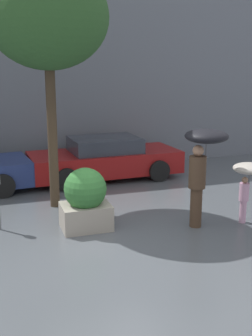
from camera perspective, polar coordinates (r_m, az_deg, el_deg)
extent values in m
plane|color=#51565B|center=(8.20, -2.72, -10.16)|extent=(40.00, 40.00, 0.00)
cube|color=slate|center=(13.89, -10.16, 12.17)|extent=(18.00, 0.30, 6.00)
cube|color=#9E9384|center=(8.86, -5.46, -6.53)|extent=(1.01, 0.78, 0.52)
sphere|color=#337033|center=(8.67, -5.55, -2.85)|extent=(0.88, 0.88, 0.88)
cylinder|color=#473323|center=(8.99, 9.45, -5.26)|extent=(0.25, 0.25, 0.85)
cylinder|color=#473323|center=(8.77, 9.64, -0.55)|extent=(0.35, 0.35, 0.67)
sphere|color=#997056|center=(8.67, 9.76, 2.34)|extent=(0.23, 0.23, 0.23)
cylinder|color=#4C4C51|center=(8.73, 10.76, 1.96)|extent=(0.02, 0.02, 0.71)
ellipsoid|color=black|center=(8.66, 10.86, 4.26)|extent=(0.89, 0.89, 0.28)
cylinder|color=#D199B7|center=(9.49, 15.54, -5.70)|extent=(0.14, 0.14, 0.50)
cylinder|color=#D199B7|center=(9.35, 15.71, -3.13)|extent=(0.21, 0.21, 0.39)
sphere|color=#997056|center=(9.28, 15.81, -1.57)|extent=(0.13, 0.13, 0.13)
cylinder|color=#4C4C51|center=(9.32, 16.32, -1.52)|extent=(0.02, 0.02, 0.49)
ellipsoid|color=beige|center=(9.27, 16.42, -0.06)|extent=(0.71, 0.71, 0.23)
cube|color=maroon|center=(12.68, -2.89, 0.82)|extent=(4.53, 2.00, 0.65)
cube|color=#2D333D|center=(12.58, -2.92, 3.21)|extent=(2.07, 1.62, 0.43)
cylinder|color=black|center=(11.54, -8.04, -1.53)|extent=(0.64, 0.25, 0.63)
cylinder|color=black|center=(13.25, -9.77, 0.38)|extent=(0.64, 0.25, 0.63)
cylinder|color=black|center=(12.40, 4.48, -0.37)|extent=(0.64, 0.25, 0.63)
cylinder|color=black|center=(14.01, 1.37, 1.30)|extent=(0.64, 0.25, 0.63)
cylinder|color=black|center=(11.27, -16.37, -2.34)|extent=(0.65, 0.29, 0.63)
cylinder|color=#423323|center=(9.99, -9.96, 4.80)|extent=(0.23, 0.23, 3.61)
ellipsoid|color=#2D5628|center=(9.93, -10.59, 19.51)|extent=(2.72, 2.72, 2.31)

